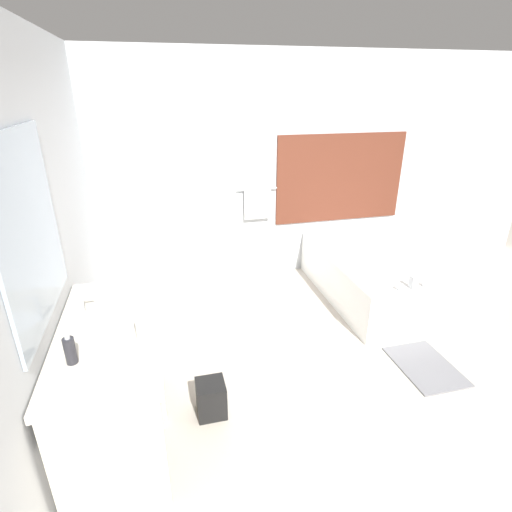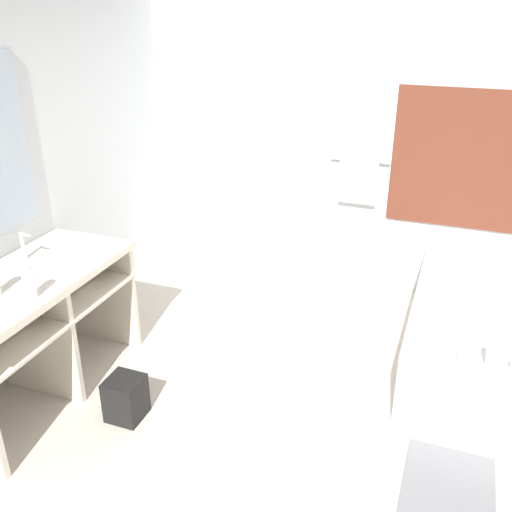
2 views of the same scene
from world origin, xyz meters
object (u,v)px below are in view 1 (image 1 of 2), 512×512
Objects in this scene: water_bottle_2 at (103,336)px; waste_bin at (211,398)px; bathtub at (367,274)px; water_bottle_1 at (141,327)px; soap_dispenser at (70,350)px.

water_bottle_2 is 0.73× the size of waste_bin.
bathtub reaches higher than waste_bin.
waste_bin is at bearing 22.28° from water_bottle_1.
bathtub is 9.46× the size of soap_dispenser.
soap_dispenser is at bearing -161.20° from water_bottle_1.
bathtub is 9.03× the size of water_bottle_1.
bathtub is 2.47m from waste_bin.
bathtub is at bearing 30.78° from soap_dispenser.
water_bottle_1 is 0.72× the size of waste_bin.
water_bottle_2 is (-2.67, -1.61, 0.67)m from bathtub.
water_bottle_2 is (-0.22, -0.05, 0.00)m from water_bottle_1.
bathtub is at bearing 32.45° from water_bottle_1.
soap_dispenser reaches higher than waste_bin.
water_bottle_1 is 0.93m from waste_bin.
water_bottle_2 is 0.19m from soap_dispenser.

